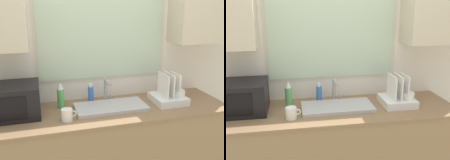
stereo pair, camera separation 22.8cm
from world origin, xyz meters
The scene contains 9 objects.
countertop centered at (0.00, 0.33, 0.46)m, with size 2.18×0.68×0.93m.
wall_back centered at (0.00, 0.64, 1.40)m, with size 6.00×0.38×2.60m.
sink_basin centered at (-0.01, 0.33, 0.94)m, with size 0.65×0.32×0.03m.
faucet centered at (0.00, 0.49, 1.07)m, with size 0.08×0.19×0.23m.
microwave centered at (-0.83, 0.40, 1.06)m, with size 0.41×0.39×0.27m.
dish_rack centered at (0.58, 0.32, 0.99)m, with size 0.30×0.31×0.29m.
spray_bottle centered at (-0.44, 0.48, 1.04)m, with size 0.06×0.06×0.24m.
soap_bottle centered at (-0.15, 0.52, 1.01)m, with size 0.05×0.05×0.19m.
mug_near_sink centered at (-0.42, 0.18, 0.98)m, with size 0.13×0.09×0.10m.
Camera 2 is at (-0.39, -1.86, 1.85)m, focal length 42.00 mm.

